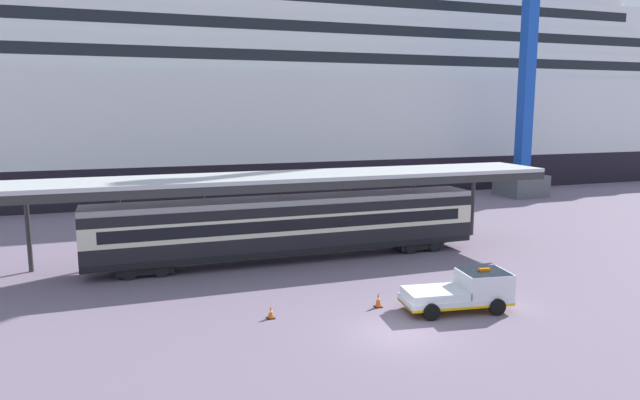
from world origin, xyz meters
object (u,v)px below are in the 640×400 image
train_carriage (290,225)px  traffic_cone_near (378,300)px  service_truck (466,290)px  traffic_cone_mid (271,312)px  dockside_crane (537,24)px  cruise_ship (43,87)px

train_carriage → traffic_cone_near: 10.22m
train_carriage → service_truck: (5.43, -11.63, -1.32)m
train_carriage → service_truck: train_carriage is taller
traffic_cone_mid → dockside_crane: 49.46m
cruise_ship → dockside_crane: (50.94, -21.16, 6.56)m
cruise_ship → dockside_crane: bearing=-22.6°
traffic_cone_near → cruise_ship: bearing=111.8°
service_truck → traffic_cone_mid: (-9.24, 1.99, -0.70)m
traffic_cone_near → dockside_crane: bearing=41.5°
train_carriage → traffic_cone_near: (1.58, -9.91, -1.94)m
train_carriage → traffic_cone_near: train_carriage is taller
train_carriage → service_truck: bearing=-65.0°
train_carriage → service_truck: size_ratio=4.62×
cruise_ship → service_truck: (23.40, -50.66, -11.09)m
cruise_ship → dockside_crane: size_ratio=2.95×
dockside_crane → traffic_cone_mid: bearing=-143.2°
service_truck → traffic_cone_near: 4.26m
service_truck → traffic_cone_near: (-3.85, 1.72, -0.62)m
cruise_ship → train_carriage: size_ratio=7.08×
service_truck → dockside_crane: 44.05m
service_truck → traffic_cone_mid: size_ratio=9.09×
service_truck → dockside_crane: bearing=47.0°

